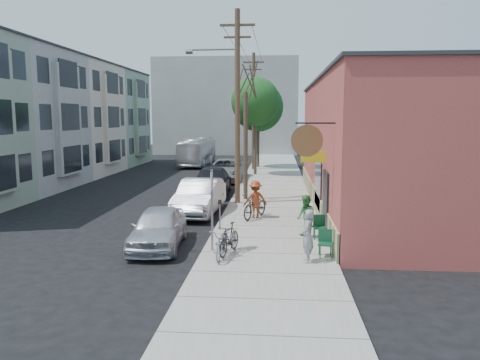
# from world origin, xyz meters

# --- Properties ---
(ground) EXTENTS (120.00, 120.00, 0.00)m
(ground) POSITION_xyz_m (0.00, 0.00, 0.00)
(ground) COLOR black
(sidewalk) EXTENTS (4.50, 58.00, 0.15)m
(sidewalk) POSITION_xyz_m (4.25, 11.00, 0.07)
(sidewalk) COLOR #9E9D92
(sidewalk) RESTS_ON ground
(cafe_building) EXTENTS (6.60, 20.20, 6.61)m
(cafe_building) POSITION_xyz_m (8.99, 4.99, 3.30)
(cafe_building) COLOR #A4423D
(cafe_building) RESTS_ON ground
(apartment_row) EXTENTS (6.30, 32.00, 9.00)m
(apartment_row) POSITION_xyz_m (-11.85, 14.00, 4.50)
(apartment_row) COLOR gray
(apartment_row) RESTS_ON ground
(end_cap_building) EXTENTS (18.00, 8.00, 12.00)m
(end_cap_building) POSITION_xyz_m (-2.00, 42.00, 6.00)
(end_cap_building) COLOR #9E9E99
(end_cap_building) RESTS_ON ground
(sign_post) EXTENTS (0.07, 0.45, 2.80)m
(sign_post) POSITION_xyz_m (2.35, -3.81, 1.83)
(sign_post) COLOR slate
(sign_post) RESTS_ON sidewalk
(parking_meter_near) EXTENTS (0.14, 0.14, 1.24)m
(parking_meter_near) POSITION_xyz_m (2.25, -0.86, 0.98)
(parking_meter_near) COLOR slate
(parking_meter_near) RESTS_ON sidewalk
(parking_meter_far) EXTENTS (0.14, 0.14, 1.24)m
(parking_meter_far) POSITION_xyz_m (2.25, 7.69, 0.98)
(parking_meter_far) COLOR slate
(parking_meter_far) RESTS_ON sidewalk
(utility_pole_near) EXTENTS (3.57, 0.28, 10.00)m
(utility_pole_near) POSITION_xyz_m (2.39, 5.26, 5.41)
(utility_pole_near) COLOR #503A28
(utility_pole_near) RESTS_ON sidewalk
(utility_pole_far) EXTENTS (1.80, 0.28, 10.00)m
(utility_pole_far) POSITION_xyz_m (2.45, 21.65, 5.34)
(utility_pole_far) COLOR #503A28
(utility_pole_far) RESTS_ON sidewalk
(tree_bare) EXTENTS (0.24, 0.24, 5.89)m
(tree_bare) POSITION_xyz_m (2.80, 6.45, 3.10)
(tree_bare) COLOR #44392C
(tree_bare) RESTS_ON sidewalk
(tree_leafy_mid) EXTENTS (3.84, 3.84, 7.67)m
(tree_leafy_mid) POSITION_xyz_m (2.80, 17.81, 5.88)
(tree_leafy_mid) COLOR #44392C
(tree_leafy_mid) RESTS_ON sidewalk
(tree_leafy_far) EXTENTS (4.51, 4.51, 7.73)m
(tree_leafy_far) POSITION_xyz_m (2.80, 23.46, 5.61)
(tree_leafy_far) COLOR #44392C
(tree_leafy_far) RESTS_ON sidewalk
(patio_chair_a) EXTENTS (0.59, 0.59, 0.88)m
(patio_chair_a) POSITION_xyz_m (6.16, -1.93, 0.59)
(patio_chair_a) COLOR #124229
(patio_chair_a) RESTS_ON sidewalk
(patio_chair_b) EXTENTS (0.60, 0.60, 0.88)m
(patio_chair_b) POSITION_xyz_m (6.16, -4.24, 0.59)
(patio_chair_b) COLOR #124229
(patio_chair_b) RESTS_ON sidewalk
(patron_grey) EXTENTS (0.47, 0.65, 1.69)m
(patron_grey) POSITION_xyz_m (5.51, -4.85, 0.99)
(patron_grey) COLOR gray
(patron_grey) RESTS_ON sidewalk
(patron_green) EXTENTS (0.87, 0.97, 1.63)m
(patron_green) POSITION_xyz_m (5.65, -1.87, 0.96)
(patron_green) COLOR #2E7536
(patron_green) RESTS_ON sidewalk
(cyclist) EXTENTS (1.24, 0.93, 1.70)m
(cyclist) POSITION_xyz_m (3.58, 1.55, 1.00)
(cyclist) COLOR maroon
(cyclist) RESTS_ON sidewalk
(cyclist_bike) EXTENTS (1.54, 2.25, 1.12)m
(cyclist_bike) POSITION_xyz_m (3.58, 1.55, 0.71)
(cyclist_bike) COLOR black
(cyclist_bike) RESTS_ON sidewalk
(parked_bike_a) EXTENTS (0.92, 1.80, 1.04)m
(parked_bike_a) POSITION_xyz_m (2.98, -4.19, 0.67)
(parked_bike_a) COLOR black
(parked_bike_a) RESTS_ON sidewalk
(parked_bike_b) EXTENTS (0.76, 1.89, 0.98)m
(parked_bike_b) POSITION_xyz_m (2.78, -4.55, 0.64)
(parked_bike_b) COLOR slate
(parked_bike_b) RESTS_ON sidewalk
(car_0) EXTENTS (2.01, 4.39, 1.46)m
(car_0) POSITION_xyz_m (0.28, -3.06, 0.73)
(car_0) COLOR silver
(car_0) RESTS_ON ground
(car_1) EXTENTS (2.03, 5.21, 1.69)m
(car_1) POSITION_xyz_m (0.80, 2.88, 0.84)
(car_1) COLOR #A6A7AE
(car_1) RESTS_ON ground
(car_2) EXTENTS (2.50, 5.58, 1.59)m
(car_2) POSITION_xyz_m (0.59, 8.68, 0.79)
(car_2) COLOR black
(car_2) RESTS_ON ground
(car_3) EXTENTS (2.92, 5.94, 1.62)m
(car_3) POSITION_xyz_m (0.80, 14.83, 0.81)
(car_3) COLOR #9CA1A4
(car_3) RESTS_ON ground
(bus) EXTENTS (2.34, 9.49, 2.64)m
(bus) POSITION_xyz_m (-3.29, 26.17, 1.32)
(bus) COLOR silver
(bus) RESTS_ON ground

